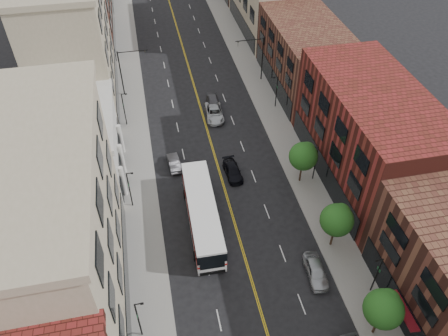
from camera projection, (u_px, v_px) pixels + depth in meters
sidewalk_left at (136, 145)px, 58.70m from camera, size 4.00×110.00×0.15m
sidewalk_right at (279, 127)px, 61.71m from camera, size 4.00×110.00×0.15m
bldg_l_tanoffice at (51, 239)px, 35.72m from camera, size 10.00×22.00×18.00m
bldg_l_white at (74, 148)px, 52.10m from camera, size 10.00×14.00×8.00m
bldg_l_far_a at (72, 45)px, 61.02m from camera, size 10.00×20.00×18.00m
bldg_l_far_b at (79, 1)px, 76.49m from camera, size 10.00×20.00×15.00m
bldg_r_mid at (368, 135)px, 50.82m from camera, size 10.00×22.00×12.00m
bldg_r_far_a at (306, 57)px, 66.68m from camera, size 10.00×20.00×10.00m
tree_r_1 at (384, 308)px, 36.53m from camera, size 3.40×3.40×5.59m
tree_r_2 at (337, 219)px, 43.76m from camera, size 3.40×3.40×5.59m
tree_r_3 at (304, 155)px, 50.99m from camera, size 3.40×3.40×5.59m
lamp_l_1 at (139, 318)px, 37.08m from camera, size 0.81×0.55×5.05m
lamp_l_2 at (130, 188)px, 48.65m from camera, size 0.81×0.55×5.05m
lamp_l_3 at (124, 108)px, 60.21m from camera, size 0.81×0.55×5.05m
lamp_r_1 at (377, 273)px, 40.38m from camera, size 0.81×0.55×5.05m
lamp_r_2 at (315, 161)px, 51.95m from camera, size 0.81×0.55×5.05m
lamp_r_3 at (276, 90)px, 63.52m from camera, size 0.81×0.55×5.05m
signal_mast_left at (125, 68)px, 64.97m from camera, size 4.49×0.18×7.20m
signal_mast_right at (258, 54)px, 68.07m from camera, size 4.49×0.18×7.20m
city_bus at (202, 212)px, 47.21m from camera, size 3.50×13.57×3.47m
car_parked_far at (316, 271)px, 43.16m from camera, size 2.16×4.65×1.54m
car_lane_behind at (174, 163)px, 55.27m from camera, size 1.58×4.00×1.30m
car_lane_a at (233, 171)px, 54.12m from camera, size 2.06×4.56×1.30m
car_lane_b at (214, 113)px, 63.13m from camera, size 2.85×5.56×1.50m
car_lane_c at (213, 102)px, 65.08m from camera, size 2.04×4.66×1.56m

